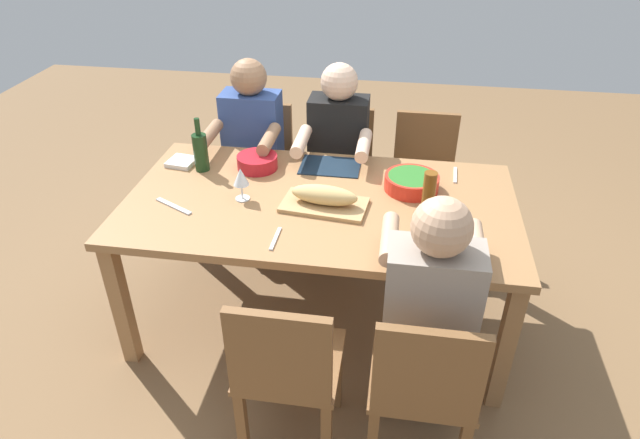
{
  "coord_description": "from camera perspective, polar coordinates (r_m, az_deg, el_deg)",
  "views": [
    {
      "loc": [
        -0.35,
        2.27,
        2.11
      ],
      "look_at": [
        0.0,
        0.0,
        0.63
      ],
      "focal_mm": 31.0,
      "sensor_mm": 36.0,
      "label": 1
    }
  ],
  "objects": [
    {
      "name": "chair_far_left",
      "position": [
        2.17,
        10.62,
        -16.46
      ],
      "size": [
        0.4,
        0.4,
        0.85
      ],
      "color": "brown",
      "rests_on": "ground_plane"
    },
    {
      "name": "diner_near_right",
      "position": [
        3.36,
        -7.1,
        7.72
      ],
      "size": [
        0.41,
        0.53,
        1.2
      ],
      "color": "#2D2D38",
      "rests_on": "ground_plane"
    },
    {
      "name": "carving_knife",
      "position": [
        2.71,
        -14.88,
        1.35
      ],
      "size": [
        0.21,
        0.13,
        0.01
      ],
      "primitive_type": "cube",
      "rotation": [
        0.0,
        0.0,
        2.65
      ],
      "color": "silver",
      "rests_on": "dining_table"
    },
    {
      "name": "diner_far_left",
      "position": [
        2.15,
        11.19,
        -9.01
      ],
      "size": [
        0.41,
        0.53,
        1.2
      ],
      "color": "#2D2D38",
      "rests_on": "ground_plane"
    },
    {
      "name": "chair_near_left",
      "position": [
        3.51,
        10.58,
        4.61
      ],
      "size": [
        0.4,
        0.4,
        0.85
      ],
      "color": "brown",
      "rests_on": "ground_plane"
    },
    {
      "name": "placemat_far_left",
      "position": [
        2.35,
        11.23,
        -3.38
      ],
      "size": [
        0.32,
        0.23,
        0.01
      ],
      "primitive_type": "cube",
      "color": "black",
      "rests_on": "dining_table"
    },
    {
      "name": "fork_far_center",
      "position": [
        2.4,
        -4.63,
        -1.98
      ],
      "size": [
        0.02,
        0.17,
        0.01
      ],
      "primitive_type": "cube",
      "rotation": [
        0.0,
        0.0,
        -0.02
      ],
      "color": "silver",
      "rests_on": "dining_table"
    },
    {
      "name": "chair_near_right",
      "position": [
        3.62,
        -6.12,
        5.86
      ],
      "size": [
        0.4,
        0.4,
        0.85
      ],
      "color": "brown",
      "rests_on": "ground_plane"
    },
    {
      "name": "chair_far_center",
      "position": [
        2.19,
        -3.51,
        -15.11
      ],
      "size": [
        0.4,
        0.4,
        0.85
      ],
      "color": "brown",
      "rests_on": "ground_plane"
    },
    {
      "name": "cutting_board",
      "position": [
        2.62,
        0.44,
        1.51
      ],
      "size": [
        0.42,
        0.26,
        0.02
      ],
      "primitive_type": "cube",
      "rotation": [
        0.0,
        0.0,
        -0.11
      ],
      "color": "tan",
      "rests_on": "dining_table"
    },
    {
      "name": "wine_bottle",
      "position": [
        2.97,
        -12.23,
        6.92
      ],
      "size": [
        0.08,
        0.08,
        0.29
      ],
      "color": "#193819",
      "rests_on": "dining_table"
    },
    {
      "name": "ground_plane",
      "position": [
        3.12,
        -0.0,
        -9.77
      ],
      "size": [
        8.0,
        8.0,
        0.0
      ],
      "primitive_type": "plane",
      "color": "brown"
    },
    {
      "name": "dining_table",
      "position": [
        2.71,
        -0.0,
        0.64
      ],
      "size": [
        1.89,
        1.04,
        0.74
      ],
      "color": "#9E7044",
      "rests_on": "ground_plane"
    },
    {
      "name": "napkin_stack",
      "position": [
        3.1,
        -14.07,
        5.8
      ],
      "size": [
        0.16,
        0.16,
        0.02
      ],
      "primitive_type": "cube",
      "rotation": [
        0.0,
        0.0,
        -0.14
      ],
      "color": "white",
      "rests_on": "dining_table"
    },
    {
      "name": "placemat_near_center",
      "position": [
        2.98,
        1.07,
        5.53
      ],
      "size": [
        0.32,
        0.23,
        0.01
      ],
      "primitive_type": "cube",
      "color": "#142333",
      "rests_on": "dining_table"
    },
    {
      "name": "fork_near_left",
      "position": [
        2.98,
        13.78,
        4.49
      ],
      "size": [
        0.03,
        0.17,
        0.01
      ],
      "primitive_type": "cube",
      "rotation": [
        0.0,
        0.0,
        -0.06
      ],
      "color": "silver",
      "rests_on": "dining_table"
    },
    {
      "name": "wine_glass",
      "position": [
        2.65,
        -8.17,
        4.26
      ],
      "size": [
        0.08,
        0.08,
        0.17
      ],
      "color": "silver",
      "rests_on": "dining_table"
    },
    {
      "name": "bread_loaf",
      "position": [
        2.59,
        0.44,
        2.55
      ],
      "size": [
        0.33,
        0.14,
        0.09
      ],
      "primitive_type": "ellipsoid",
      "rotation": [
        0.0,
        0.0,
        -0.11
      ],
      "color": "tan",
      "rests_on": "cutting_board"
    },
    {
      "name": "serving_bowl_pasta",
      "position": [
        2.97,
        -6.5,
        6.02
      ],
      "size": [
        0.22,
        0.22,
        0.07
      ],
      "color": "#B21923",
      "rests_on": "dining_table"
    },
    {
      "name": "beer_bottle",
      "position": [
        2.55,
        11.16,
        2.57
      ],
      "size": [
        0.06,
        0.06,
        0.22
      ],
      "primitive_type": "cylinder",
      "color": "brown",
      "rests_on": "dining_table"
    },
    {
      "name": "serving_bowl_greens",
      "position": [
        2.78,
        9.44,
        3.88
      ],
      "size": [
        0.27,
        0.27,
        0.08
      ],
      "color": "red",
      "rests_on": "dining_table"
    },
    {
      "name": "diner_near_center",
      "position": [
        3.27,
        1.79,
        7.18
      ],
      "size": [
        0.41,
        0.53,
        1.2
      ],
      "color": "#2D2D38",
      "rests_on": "ground_plane"
    },
    {
      "name": "chair_near_center",
      "position": [
        3.53,
        2.11,
        5.3
      ],
      "size": [
        0.4,
        0.4,
        0.85
      ],
      "color": "brown",
      "rests_on": "ground_plane"
    }
  ]
}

